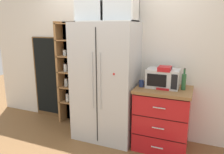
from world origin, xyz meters
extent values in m
plane|color=brown|center=(0.00, 0.00, 0.00)|extent=(10.83, 10.83, 0.00)
cube|color=silver|center=(0.00, 0.40, 1.27)|extent=(5.12, 0.10, 2.55)
cube|color=silver|center=(0.00, 0.03, 0.90)|extent=(0.94, 0.64, 1.79)
cube|color=black|center=(0.00, -0.29, 0.90)|extent=(0.01, 0.01, 1.65)
cylinder|color=silver|center=(-0.06, -0.30, 0.99)|extent=(0.02, 0.02, 0.81)
cylinder|color=silver|center=(0.06, -0.30, 0.99)|extent=(0.02, 0.02, 0.81)
cube|color=red|center=(0.26, -0.29, 1.11)|extent=(0.02, 0.01, 0.02)
cube|color=brown|center=(-0.76, 0.37, 0.91)|extent=(0.55, 0.04, 1.82)
cube|color=#9E7042|center=(-1.00, 0.24, 0.91)|extent=(0.04, 0.21, 1.82)
cube|color=#9E7042|center=(-0.53, 0.24, 0.91)|extent=(0.04, 0.21, 1.82)
cube|color=#9E7042|center=(-0.76, 0.24, 0.39)|extent=(0.49, 0.21, 0.02)
cylinder|color=silver|center=(-0.87, 0.24, 0.46)|extent=(0.06, 0.06, 0.13)
cylinder|color=white|center=(-0.87, 0.24, 0.44)|extent=(0.05, 0.05, 0.09)
cylinder|color=#B2B2B7|center=(-0.87, 0.24, 0.54)|extent=(0.06, 0.06, 0.01)
cylinder|color=silver|center=(-0.65, 0.26, 0.46)|extent=(0.07, 0.07, 0.12)
cylinder|color=#CCB78C|center=(-0.65, 0.26, 0.44)|extent=(0.06, 0.06, 0.08)
cylinder|color=#B2B2B7|center=(-0.65, 0.26, 0.52)|extent=(0.06, 0.06, 0.01)
cube|color=#9E7042|center=(-0.76, 0.24, 0.67)|extent=(0.49, 0.21, 0.02)
cylinder|color=silver|center=(-0.90, 0.26, 0.74)|extent=(0.06, 0.06, 0.13)
cylinder|color=white|center=(-0.90, 0.26, 0.72)|extent=(0.05, 0.05, 0.09)
cylinder|color=#B2B2B7|center=(-0.90, 0.26, 0.81)|extent=(0.06, 0.06, 0.01)
cylinder|color=silver|center=(-0.75, 0.26, 0.74)|extent=(0.06, 0.06, 0.14)
cylinder|color=brown|center=(-0.75, 0.26, 0.72)|extent=(0.05, 0.05, 0.09)
cylinder|color=#B2B2B7|center=(-0.75, 0.26, 0.82)|extent=(0.06, 0.06, 0.01)
cylinder|color=silver|center=(-0.63, 0.26, 0.73)|extent=(0.06, 0.06, 0.12)
cylinder|color=#B77A38|center=(-0.63, 0.26, 0.72)|extent=(0.05, 0.05, 0.08)
cylinder|color=#B2B2B7|center=(-0.63, 0.26, 0.80)|extent=(0.06, 0.06, 0.01)
cube|color=#9E7042|center=(-0.76, 0.24, 0.94)|extent=(0.49, 0.21, 0.02)
cylinder|color=silver|center=(-0.87, 0.23, 1.02)|extent=(0.06, 0.06, 0.12)
cylinder|color=#382316|center=(-0.87, 0.23, 1.00)|extent=(0.05, 0.05, 0.08)
cylinder|color=#B2B2B7|center=(-0.87, 0.23, 1.08)|extent=(0.06, 0.06, 0.01)
cylinder|color=silver|center=(-0.66, 0.24, 1.00)|extent=(0.06, 0.06, 0.10)
cylinder|color=beige|center=(-0.66, 0.24, 0.99)|extent=(0.05, 0.05, 0.07)
cylinder|color=#B2B2B7|center=(-0.66, 0.24, 1.06)|extent=(0.06, 0.06, 0.01)
cube|color=#9E7042|center=(-0.76, 0.24, 1.22)|extent=(0.49, 0.21, 0.02)
cylinder|color=silver|center=(-0.90, 0.26, 1.28)|extent=(0.06, 0.06, 0.09)
cylinder|color=#2D2D2D|center=(-0.90, 0.26, 1.26)|extent=(0.05, 0.05, 0.06)
cylinder|color=#B2B2B7|center=(-0.90, 0.26, 1.33)|extent=(0.06, 0.06, 0.01)
cylinder|color=silver|center=(-0.75, 0.26, 1.28)|extent=(0.07, 0.07, 0.10)
cylinder|color=#E0C67F|center=(-0.75, 0.26, 1.27)|extent=(0.06, 0.06, 0.07)
cylinder|color=#B2B2B7|center=(-0.75, 0.26, 1.34)|extent=(0.07, 0.07, 0.01)
cube|color=#9E7042|center=(-0.76, 0.24, 1.50)|extent=(0.49, 0.21, 0.02)
cube|color=#9E7042|center=(-0.76, 0.24, 1.78)|extent=(0.49, 0.21, 0.02)
cube|color=red|center=(0.87, 0.05, 0.43)|extent=(0.73, 0.59, 0.85)
cube|color=olive|center=(0.87, 0.05, 0.87)|extent=(0.76, 0.62, 0.04)
cube|color=black|center=(0.87, -0.25, 0.27)|extent=(0.71, 0.00, 0.01)
cube|color=silver|center=(0.87, -0.26, 0.14)|extent=(0.16, 0.01, 0.01)
cube|color=black|center=(0.87, -0.25, 0.56)|extent=(0.71, 0.00, 0.01)
cube|color=silver|center=(0.87, -0.26, 0.43)|extent=(0.16, 0.01, 0.01)
cube|color=black|center=(0.87, -0.25, 0.84)|extent=(0.71, 0.00, 0.01)
cube|color=silver|center=(0.87, -0.26, 0.71)|extent=(0.16, 0.01, 0.01)
cube|color=silver|center=(0.85, 0.10, 1.02)|extent=(0.44, 0.32, 0.26)
cube|color=black|center=(0.79, -0.06, 1.02)|extent=(0.26, 0.01, 0.17)
cube|color=black|center=(1.02, -0.06, 1.02)|extent=(0.08, 0.01, 0.20)
cube|color=red|center=(0.87, 0.03, 0.91)|extent=(0.17, 0.20, 0.03)
cube|color=red|center=(0.87, 0.10, 1.04)|extent=(0.17, 0.06, 0.30)
cube|color=red|center=(0.87, 0.03, 1.17)|extent=(0.17, 0.20, 0.06)
cylinder|color=black|center=(0.87, 0.02, 0.98)|extent=(0.11, 0.11, 0.12)
cylinder|color=navy|center=(0.56, 0.01, 0.94)|extent=(0.07, 0.07, 0.09)
torus|color=navy|center=(0.61, 0.01, 0.94)|extent=(0.05, 0.01, 0.05)
cylinder|color=#8CA37F|center=(0.87, 0.02, 0.94)|extent=(0.08, 0.08, 0.10)
torus|color=#8CA37F|center=(0.93, 0.02, 0.94)|extent=(0.05, 0.01, 0.05)
cylinder|color=#285B33|center=(1.13, 0.08, 1.00)|extent=(0.06, 0.06, 0.21)
cone|color=#285B33|center=(1.13, 0.08, 1.11)|extent=(0.06, 0.06, 0.04)
cylinder|color=#285B33|center=(1.13, 0.08, 1.14)|extent=(0.02, 0.02, 0.07)
cylinder|color=black|center=(1.13, 0.08, 1.18)|extent=(0.02, 0.02, 0.01)
cube|color=silver|center=(0.00, 0.20, 2.09)|extent=(0.90, 0.02, 0.59)
cube|color=silver|center=(0.00, 0.05, 1.80)|extent=(0.90, 0.32, 0.02)
cube|color=silver|center=(-0.44, 0.05, 2.09)|extent=(0.02, 0.32, 0.59)
cube|color=silver|center=(0.00, 0.05, 2.09)|extent=(0.87, 0.30, 0.02)
cube|color=silver|center=(-0.22, -0.10, 2.09)|extent=(0.41, 0.01, 0.55)
cylinder|color=silver|center=(-0.31, 0.05, 1.81)|extent=(0.05, 0.05, 0.00)
cylinder|color=silver|center=(-0.31, 0.05, 1.85)|extent=(0.01, 0.01, 0.07)
cone|color=silver|center=(-0.31, 0.05, 1.91)|extent=(0.06, 0.06, 0.05)
cylinder|color=silver|center=(-0.10, 0.05, 1.81)|extent=(0.05, 0.05, 0.00)
cylinder|color=silver|center=(-0.10, 0.05, 1.85)|extent=(0.01, 0.01, 0.07)
cone|color=silver|center=(-0.10, 0.05, 1.91)|extent=(0.06, 0.06, 0.05)
cylinder|color=silver|center=(0.10, 0.05, 1.81)|extent=(0.05, 0.05, 0.00)
cylinder|color=silver|center=(0.10, 0.05, 1.85)|extent=(0.01, 0.01, 0.07)
cone|color=silver|center=(0.10, 0.05, 1.91)|extent=(0.06, 0.06, 0.05)
cylinder|color=silver|center=(0.31, 0.05, 1.81)|extent=(0.05, 0.05, 0.00)
cylinder|color=silver|center=(0.31, 0.05, 1.85)|extent=(0.01, 0.01, 0.07)
cone|color=silver|center=(0.31, 0.05, 1.91)|extent=(0.06, 0.06, 0.05)
cube|color=brown|center=(-1.36, 0.33, 0.77)|extent=(0.60, 0.04, 1.54)
cube|color=black|center=(-1.36, 0.31, 0.80)|extent=(0.54, 0.01, 1.44)
camera|label=1|loc=(1.30, -2.86, 1.72)|focal=34.12mm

